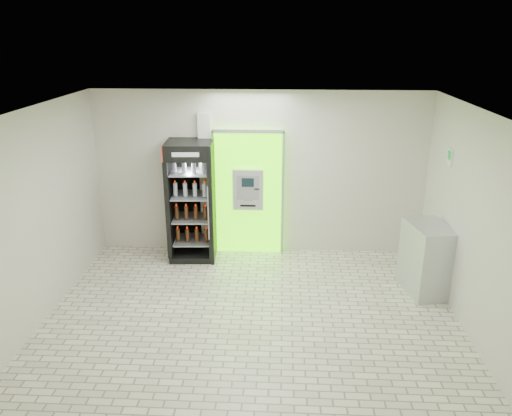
{
  "coord_description": "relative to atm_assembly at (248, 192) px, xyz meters",
  "views": [
    {
      "loc": [
        0.4,
        -6.24,
        3.97
      ],
      "look_at": [
        0.0,
        1.2,
        1.3
      ],
      "focal_mm": 35.0,
      "sensor_mm": 36.0,
      "label": 1
    }
  ],
  "objects": [
    {
      "name": "steel_cabinet",
      "position": [
        2.91,
        -1.4,
        -0.61
      ],
      "size": [
        0.73,
        0.94,
        1.13
      ],
      "rotation": [
        0.0,
        0.0,
        0.2
      ],
      "color": "#B7BABF",
      "rests_on": "ground"
    },
    {
      "name": "ground",
      "position": [
        0.2,
        -2.41,
        -1.17
      ],
      "size": [
        6.0,
        6.0,
        0.0
      ],
      "primitive_type": "plane",
      "color": "beige",
      "rests_on": "ground"
    },
    {
      "name": "exit_sign",
      "position": [
        3.19,
        -1.01,
        0.95
      ],
      "size": [
        0.02,
        0.22,
        0.26
      ],
      "color": "white",
      "rests_on": "room_shell"
    },
    {
      "name": "beverage_cooler",
      "position": [
        -1.0,
        -0.27,
        -0.14
      ],
      "size": [
        0.85,
        0.79,
        2.16
      ],
      "rotation": [
        0.0,
        0.0,
        0.06
      ],
      "color": "black",
      "rests_on": "ground"
    },
    {
      "name": "room_shell",
      "position": [
        0.2,
        -2.41,
        0.67
      ],
      "size": [
        6.0,
        6.0,
        6.0
      ],
      "color": "beige",
      "rests_on": "ground"
    },
    {
      "name": "atm_assembly",
      "position": [
        0.0,
        0.0,
        0.0
      ],
      "size": [
        1.3,
        0.24,
        2.33
      ],
      "color": "#53F500",
      "rests_on": "ground"
    },
    {
      "name": "pillar",
      "position": [
        -0.78,
        0.04,
        0.13
      ],
      "size": [
        0.22,
        0.11,
        2.6
      ],
      "color": "silver",
      "rests_on": "ground"
    }
  ]
}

